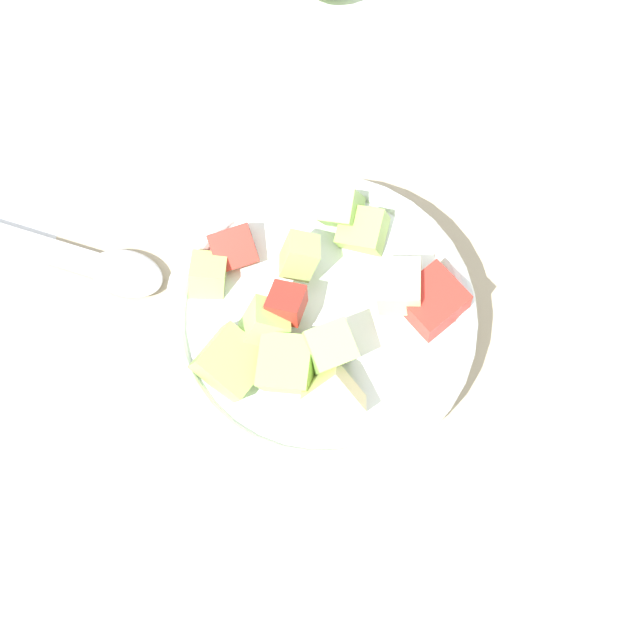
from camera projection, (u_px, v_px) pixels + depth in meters
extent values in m
plane|color=silver|center=(305.00, 342.00, 0.60)|extent=(2.40, 2.40, 0.00)
cube|color=tan|center=(304.00, 341.00, 0.60)|extent=(0.41, 0.30, 0.01)
cylinder|color=white|center=(320.00, 326.00, 0.57)|extent=(0.20, 0.20, 0.05)
torus|color=white|center=(320.00, 316.00, 0.55)|extent=(0.21, 0.21, 0.02)
cube|color=red|center=(432.00, 301.00, 0.54)|extent=(0.05, 0.05, 0.03)
cube|color=#9EC656|center=(362.00, 230.00, 0.56)|extent=(0.03, 0.03, 0.03)
cube|color=#A3CC6B|center=(208.00, 279.00, 0.56)|extent=(0.03, 0.04, 0.04)
cube|color=#A3CC6B|center=(329.00, 347.00, 0.52)|extent=(0.04, 0.04, 0.04)
cube|color=#9EC656|center=(290.00, 364.00, 0.52)|extent=(0.04, 0.04, 0.03)
cube|color=#A3CC6B|center=(299.00, 256.00, 0.54)|extent=(0.03, 0.03, 0.04)
cube|color=red|center=(288.00, 296.00, 0.53)|extent=(0.02, 0.03, 0.02)
cube|color=#A3CC6B|center=(341.00, 209.00, 0.56)|extent=(0.03, 0.03, 0.04)
cube|color=beige|center=(334.00, 398.00, 0.52)|extent=(0.04, 0.05, 0.05)
cube|color=beige|center=(400.00, 286.00, 0.54)|extent=(0.04, 0.04, 0.03)
cube|color=#A3CC6B|center=(264.00, 327.00, 0.53)|extent=(0.04, 0.04, 0.04)
cube|color=red|center=(233.00, 248.00, 0.56)|extent=(0.04, 0.04, 0.03)
cube|color=#9EC656|center=(231.00, 363.00, 0.53)|extent=(0.05, 0.05, 0.04)
ellipsoid|color=#B7B7BC|center=(127.00, 273.00, 0.60)|extent=(0.06, 0.04, 0.01)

